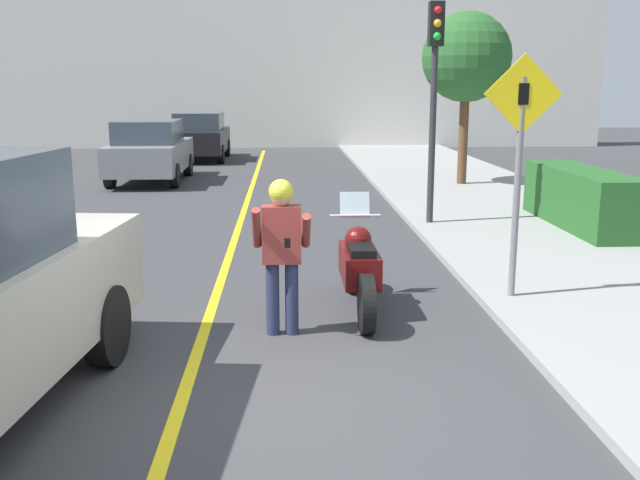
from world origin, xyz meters
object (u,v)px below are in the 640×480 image
(motorcycle, at_px, (359,268))
(street_tree, at_px, (466,58))
(person_biker, at_px, (282,242))
(parked_car_black, at_px, (200,136))
(traffic_light, at_px, (435,72))
(parked_car_grey, at_px, (150,151))
(crossing_sign, at_px, (519,154))

(motorcycle, relative_size, street_tree, 0.51)
(person_biker, height_order, parked_car_black, parked_car_black)
(motorcycle, height_order, traffic_light, traffic_light)
(motorcycle, relative_size, parked_car_black, 0.53)
(motorcycle, height_order, street_tree, street_tree)
(parked_car_grey, distance_m, parked_car_black, 6.04)
(person_biker, bearing_deg, parked_car_black, 99.13)
(street_tree, distance_m, parked_car_grey, 8.75)
(crossing_sign, distance_m, parked_car_black, 18.58)
(crossing_sign, bearing_deg, street_tree, 79.53)
(person_biker, distance_m, parked_car_grey, 13.11)
(crossing_sign, distance_m, parked_car_grey, 13.32)
(motorcycle, relative_size, person_biker, 1.35)
(motorcycle, distance_m, crossing_sign, 2.28)
(crossing_sign, relative_size, traffic_light, 0.72)
(crossing_sign, distance_m, traffic_light, 4.87)
(person_biker, distance_m, parked_car_black, 18.84)
(person_biker, relative_size, parked_car_black, 0.39)
(motorcycle, distance_m, parked_car_black, 18.23)
(crossing_sign, bearing_deg, person_biker, -160.92)
(person_biker, bearing_deg, street_tree, 67.35)
(street_tree, relative_size, parked_car_grey, 1.03)
(traffic_light, bearing_deg, parked_car_black, 113.88)
(crossing_sign, height_order, parked_car_grey, crossing_sign)
(motorcycle, relative_size, traffic_light, 0.57)
(motorcycle, xyz_separation_m, parked_car_grey, (-4.54, 11.80, 0.35))
(street_tree, xyz_separation_m, parked_car_grey, (-8.27, 1.52, -2.42))
(traffic_light, distance_m, street_tree, 5.70)
(crossing_sign, xyz_separation_m, traffic_light, (-0.04, 4.76, 1.01))
(person_biker, height_order, parked_car_grey, parked_car_grey)
(person_biker, xyz_separation_m, parked_car_black, (-2.99, 18.60, -0.14))
(motorcycle, distance_m, parked_car_grey, 12.65)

